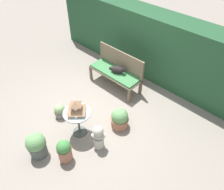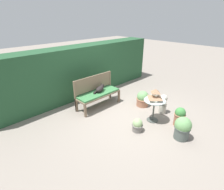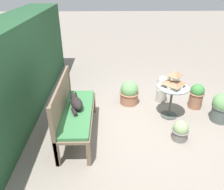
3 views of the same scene
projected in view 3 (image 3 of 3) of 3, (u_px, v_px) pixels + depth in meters
name	position (u px, v px, depth m)	size (l,w,h in m)	color
ground	(138.00, 125.00, 4.04)	(30.00, 30.00, 0.00)	gray
foliage_hedge_back	(2.00, 83.00, 3.57)	(6.40, 0.75, 1.78)	#234C2D
garden_bench	(78.00, 114.00, 3.62)	(1.47, 0.51, 0.49)	brown
bench_backrest	(62.00, 99.00, 3.48)	(1.47, 0.06, 0.99)	brown
cat	(76.00, 103.00, 3.61)	(0.49, 0.30, 0.23)	black
patio_table	(172.00, 93.00, 4.08)	(0.58, 0.58, 0.64)	#424742
pagoda_birdhouse	(174.00, 80.00, 3.95)	(0.36, 0.36, 0.32)	silver
garden_bust	(162.00, 89.00, 4.68)	(0.35, 0.31, 0.60)	#B7B2A3
potted_plant_table_near	(222.00, 107.00, 4.05)	(0.39, 0.39, 0.58)	#4C5651
potted_plant_hedge_corner	(196.00, 96.00, 4.48)	(0.30, 0.30, 0.53)	#9E664C
potted_plant_bench_right	(180.00, 131.00, 3.63)	(0.29, 0.29, 0.35)	slate
potted_plant_bench_left	(129.00, 93.00, 4.65)	(0.42, 0.42, 0.51)	#9E664C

